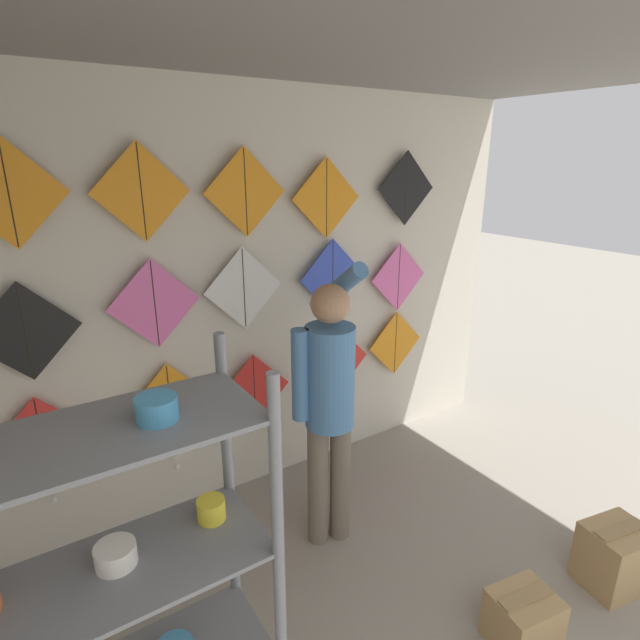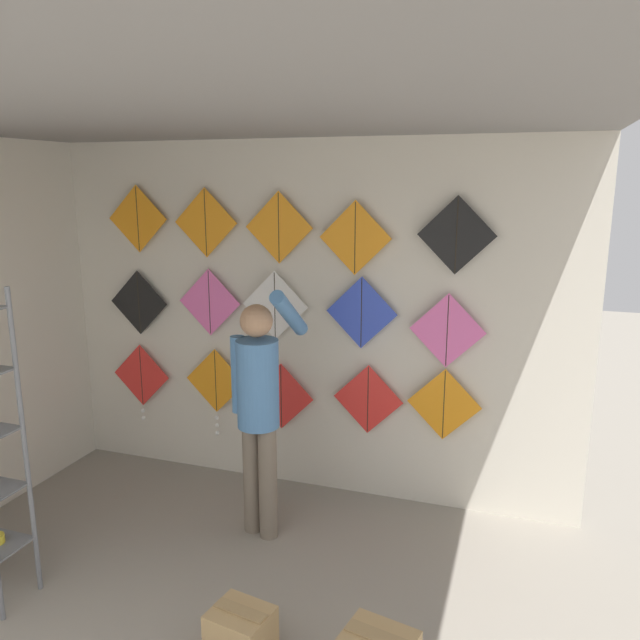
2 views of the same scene
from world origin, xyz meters
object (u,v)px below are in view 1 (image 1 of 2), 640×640
kite_3 (338,361)px  kite_4 (395,343)px  kite_1 (171,409)px  kite_2 (254,391)px  kite_9 (399,277)px  kite_7 (244,288)px  kite_14 (406,189)px  kite_10 (8,193)px  kite_6 (155,304)px  cardboard_box (615,557)px  kite_12 (245,192)px  shopkeeper (329,395)px  kite_8 (332,277)px  kite_11 (141,192)px  kite_5 (25,332)px  cardboard_box_spare (523,619)px  kite_13 (326,198)px  kite_0 (43,445)px

kite_3 → kite_4: 0.58m
kite_1 → kite_2: kite_1 is taller
kite_9 → kite_4: bearing=0.0°
kite_7 → kite_14: size_ratio=1.00×
kite_2 → kite_10: size_ratio=1.00×
kite_6 → cardboard_box: bearing=-45.5°
kite_9 → kite_14: (0.03, 0.00, 0.69)m
kite_1 → kite_9: kite_9 is taller
kite_12 → kite_10: bearing=180.0°
kite_7 → kite_10: kite_10 is taller
kite_1 → kite_10: size_ratio=1.38×
cardboard_box → kite_3: bearing=106.0°
kite_2 → kite_3: 0.73m
shopkeeper → kite_12: bearing=116.9°
kite_1 → kite_8: bearing=0.0°
kite_8 → kite_9: bearing=0.0°
kite_14 → kite_7: bearing=180.0°
kite_4 → kite_11: 2.34m
kite_8 → kite_1: bearing=-180.0°
kite_3 → kite_6: kite_6 is taller
kite_6 → kite_7: (0.58, 0.00, 0.01)m
kite_3 → kite_7: 1.04m
kite_11 → kite_5: bearing=180.0°
kite_4 → kite_11: size_ratio=1.00×
kite_14 → kite_10: bearing=180.0°
kite_3 → kite_9: size_ratio=1.00×
shopkeeper → kite_7: 0.91m
kite_5 → cardboard_box_spare: bearing=-45.8°
cardboard_box_spare → kite_13: 2.70m
shopkeeper → kite_8: shopkeeper is taller
shopkeeper → kite_10: (-1.40, 0.73, 1.17)m
shopkeeper → kite_2: shopkeeper is taller
kite_3 → kite_9: kite_9 is taller
kite_4 → kite_8: kite_8 is taller
cardboard_box → kite_13: bearing=109.2°
cardboard_box → kite_0: size_ratio=0.56×
kite_6 → kite_12: bearing=0.0°
kite_10 → kite_7: bearing=0.0°
cardboard_box_spare → kite_2: kite_2 is taller
kite_7 → kite_9: kite_7 is taller
kite_4 → kite_7: bearing=180.0°
kite_5 → kite_12: size_ratio=1.00×
kite_11 → kite_14: (1.97, 0.00, -0.04)m
kite_10 → kite_11: size_ratio=1.00×
kite_5 → kite_8: 1.97m
shopkeeper → kite_4: size_ratio=3.24×
cardboard_box → kite_13: (-0.68, 1.94, 1.89)m
cardboard_box → kite_12: bearing=123.5°
kite_6 → kite_10: bearing=180.0°
kite_8 → kite_13: 0.56m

